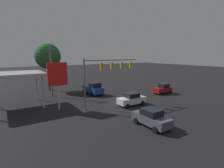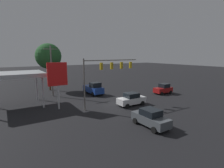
# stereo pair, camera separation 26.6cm
# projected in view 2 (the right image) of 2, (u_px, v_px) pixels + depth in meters

# --- Properties ---
(ground_plane) EXTENTS (200.00, 200.00, 0.00)m
(ground_plane) POSITION_uv_depth(u_px,v_px,m) (119.00, 104.00, 27.30)
(ground_plane) COLOR black
(traffic_signal_assembly) EXTENTS (9.03, 0.43, 7.16)m
(traffic_signal_assembly) POSITION_uv_depth(u_px,v_px,m) (107.00, 70.00, 25.27)
(traffic_signal_assembly) COLOR slate
(traffic_signal_assembly) RESTS_ON ground
(utility_pole) EXTENTS (2.40, 0.26, 9.23)m
(utility_pole) POSITION_uv_depth(u_px,v_px,m) (52.00, 70.00, 31.70)
(utility_pole) COLOR slate
(utility_pole) RESTS_ON ground
(gas_station_canopy) EXTENTS (8.32, 6.44, 5.10)m
(gas_station_canopy) POSITION_uv_depth(u_px,v_px,m) (12.00, 75.00, 25.10)
(gas_station_canopy) COLOR #B2B7BC
(gas_station_canopy) RESTS_ON ground
(price_sign) EXTENTS (2.70, 0.27, 6.62)m
(price_sign) POSITION_uv_depth(u_px,v_px,m) (57.00, 76.00, 24.05)
(price_sign) COLOR #B7B7BC
(price_sign) RESTS_ON ground
(hatchback_crossing) EXTENTS (3.81, 1.98, 1.97)m
(hatchback_crossing) POSITION_uv_depth(u_px,v_px,m) (163.00, 89.00, 34.49)
(hatchback_crossing) COLOR maroon
(hatchback_crossing) RESTS_ON ground
(sedan_far) EXTENTS (4.42, 2.10, 1.93)m
(sedan_far) POSITION_uv_depth(u_px,v_px,m) (131.00, 99.00, 26.58)
(sedan_far) COLOR silver
(sedan_far) RESTS_ON ground
(sedan_waiting) EXTENTS (2.09, 4.41, 1.93)m
(sedan_waiting) POSITION_uv_depth(u_px,v_px,m) (150.00, 118.00, 18.77)
(sedan_waiting) COLOR #474C51
(sedan_waiting) RESTS_ON ground
(pickup_parked) EXTENTS (2.39, 5.26, 2.40)m
(pickup_parked) POSITION_uv_depth(u_px,v_px,m) (94.00, 89.00, 33.96)
(pickup_parked) COLOR navy
(pickup_parked) RESTS_ON ground
(street_tree) EXTENTS (5.34, 5.34, 9.98)m
(street_tree) POSITION_uv_depth(u_px,v_px,m) (48.00, 56.00, 36.73)
(street_tree) COLOR #4C331E
(street_tree) RESTS_ON ground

